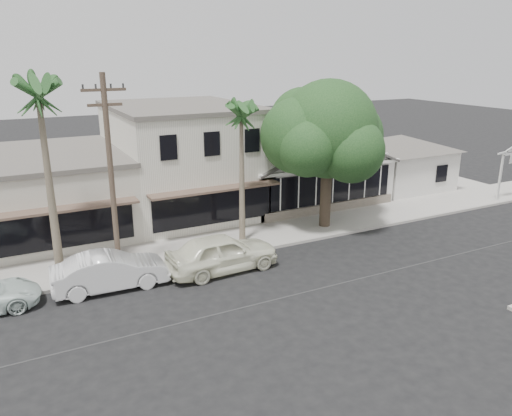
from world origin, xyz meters
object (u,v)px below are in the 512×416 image
car_0 (222,253)px  car_1 (110,271)px  utility_pole (111,174)px  shade_tree (325,132)px

car_0 → car_1: car_0 is taller
utility_pole → car_0: bearing=-19.2°
car_0 → car_1: bearing=82.2°
utility_pole → shade_tree: utility_pole is taller
utility_pole → shade_tree: (12.02, 1.51, 0.78)m
utility_pole → car_1: (-0.59, -1.04, -3.99)m
car_1 → shade_tree: 13.72m
shade_tree → utility_pole: bearing=-172.8°
car_0 → shade_tree: bearing=-70.3°
car_1 → shade_tree: shade_tree is taller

